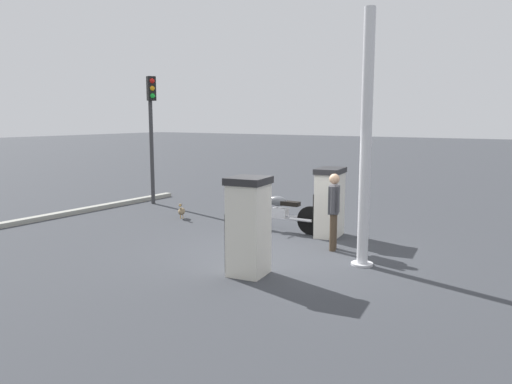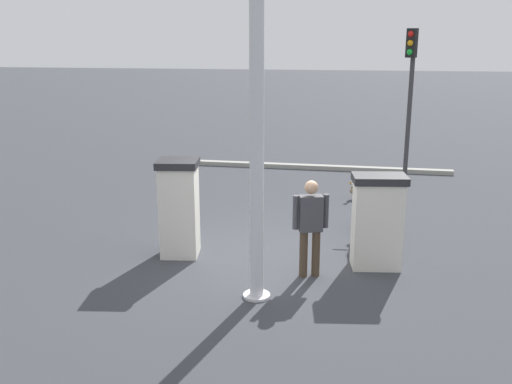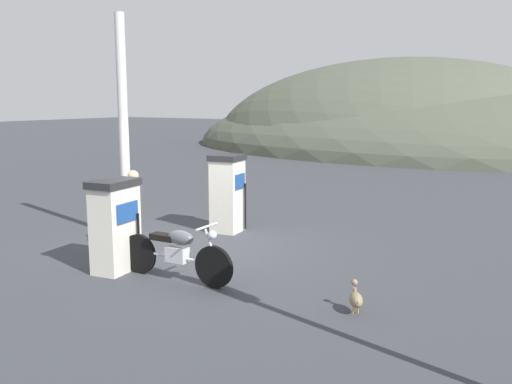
% 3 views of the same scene
% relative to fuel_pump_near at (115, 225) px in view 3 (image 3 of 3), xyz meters
% --- Properties ---
extents(ground_plane, '(120.00, 120.00, 0.00)m').
position_rel_fuel_pump_near_xyz_m(ground_plane, '(0.20, 1.66, -0.79)').
color(ground_plane, '#383A3F').
extents(fuel_pump_near, '(0.65, 0.92, 1.56)m').
position_rel_fuel_pump_near_xyz_m(fuel_pump_near, '(0.00, 0.00, 0.00)').
color(fuel_pump_near, silver).
rests_on(fuel_pump_near, ground).
extents(fuel_pump_far, '(0.72, 0.76, 1.69)m').
position_rel_fuel_pump_near_xyz_m(fuel_pump_far, '(0.00, 3.33, 0.07)').
color(fuel_pump_far, silver).
rests_on(fuel_pump_far, ground).
extents(motorcycle_near_pump, '(2.15, 0.56, 0.97)m').
position_rel_fuel_pump_near_xyz_m(motorcycle_near_pump, '(1.18, 0.14, -0.32)').
color(motorcycle_near_pump, black).
rests_on(motorcycle_near_pump, ground).
extents(attendant_person, '(0.30, 0.57, 1.56)m').
position_rel_fuel_pump_near_xyz_m(attendant_person, '(-0.56, 1.04, 0.10)').
color(attendant_person, '#473828').
rests_on(attendant_person, ground).
extents(wandering_duck, '(0.33, 0.41, 0.43)m').
position_rel_fuel_pump_near_xyz_m(wandering_duck, '(4.14, 0.30, -0.58)').
color(wandering_duck, '#847051').
rests_on(wandering_duck, ground).
extents(canopy_support_pole, '(0.40, 0.40, 4.55)m').
position_rel_fuel_pump_near_xyz_m(canopy_support_pole, '(-1.45, 1.75, 1.41)').
color(canopy_support_pole, silver).
rests_on(canopy_support_pole, ground).
extents(distant_hill_main, '(33.19, 27.02, 7.75)m').
position_rel_fuel_pump_near_xyz_m(distant_hill_main, '(-1.23, 30.04, -0.79)').
color(distant_hill_main, '#4C5142').
rests_on(distant_hill_main, ground).
extents(distant_hill_secondary, '(24.90, 24.77, 11.07)m').
position_rel_fuel_pump_near_xyz_m(distant_hill_secondary, '(-4.04, 30.16, -0.79)').
color(distant_hill_secondary, '#4C5142').
rests_on(distant_hill_secondary, ground).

